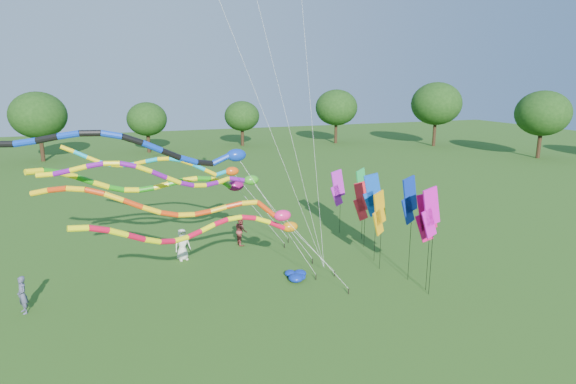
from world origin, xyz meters
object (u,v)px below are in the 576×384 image
object	(u,v)px
person_a	(182,245)
tube_kite_red	(221,229)
blue_nylon_heap	(294,277)
person_b	(22,295)
person_c	(241,231)
tube_kite_orange	(196,207)

from	to	relation	value
person_a	tube_kite_red	bearing A→B (deg)	-97.07
blue_nylon_heap	person_a	world-z (taller)	person_a
tube_kite_red	person_b	size ratio (longest dim) A/B	6.95
person_b	person_c	size ratio (longest dim) A/B	0.94
tube_kite_red	person_b	bearing A→B (deg)	144.37
person_b	blue_nylon_heap	bearing A→B (deg)	59.29
person_b	tube_kite_orange	bearing A→B (deg)	47.03
tube_kite_red	blue_nylon_heap	distance (m)	5.93
person_c	person_b	bearing A→B (deg)	114.71
tube_kite_red	person_a	size ratio (longest dim) A/B	6.48
tube_kite_red	tube_kite_orange	size ratio (longest dim) A/B	0.91
person_a	person_b	xyz separation A→B (m)	(-7.63, -4.03, -0.06)
blue_nylon_heap	tube_kite_red	bearing A→B (deg)	-154.23
blue_nylon_heap	person_a	bearing A→B (deg)	134.49
person_a	person_c	bearing A→B (deg)	6.31
tube_kite_orange	person_a	world-z (taller)	tube_kite_orange
tube_kite_red	blue_nylon_heap	bearing A→B (deg)	9.85
tube_kite_orange	person_a	xyz separation A→B (m)	(0.14, 6.28, -3.84)
person_a	person_b	size ratio (longest dim) A/B	1.07
blue_nylon_heap	person_c	size ratio (longest dim) A/B	0.86
tube_kite_red	blue_nylon_heap	size ratio (longest dim) A/B	7.60
blue_nylon_heap	person_b	xyz separation A→B (m)	(-12.55, 0.98, 0.65)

